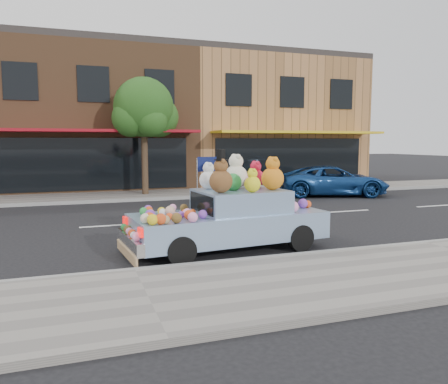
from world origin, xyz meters
name	(u,v)px	position (x,y,z in m)	size (l,w,h in m)	color
ground	(112,226)	(0.00, 0.00, 0.00)	(120.00, 120.00, 0.00)	black
near_sidewalk	(148,300)	(0.00, -6.50, 0.06)	(60.00, 3.00, 0.12)	gray
far_sidewalk	(99,197)	(0.00, 6.50, 0.06)	(60.00, 3.00, 0.12)	gray
near_kerb	(135,272)	(0.00, -5.00, 0.07)	(60.00, 0.12, 0.13)	gray
far_kerb	(101,201)	(0.00, 5.00, 0.07)	(60.00, 0.12, 0.13)	gray
storefront_mid	(91,119)	(0.00, 11.97, 3.64)	(10.00, 9.80, 7.30)	brown
storefront_right	(261,122)	(10.00, 11.97, 3.64)	(10.00, 9.80, 7.30)	#AA7547
street_tree	(144,113)	(2.03, 6.55, 3.69)	(3.00, 2.70, 5.22)	#38281C
car_blue	(333,181)	(10.08, 4.04, 0.67)	(2.23, 4.83, 1.34)	navy
art_car	(230,215)	(2.30, -3.78, 0.79)	(4.63, 2.17, 2.27)	black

